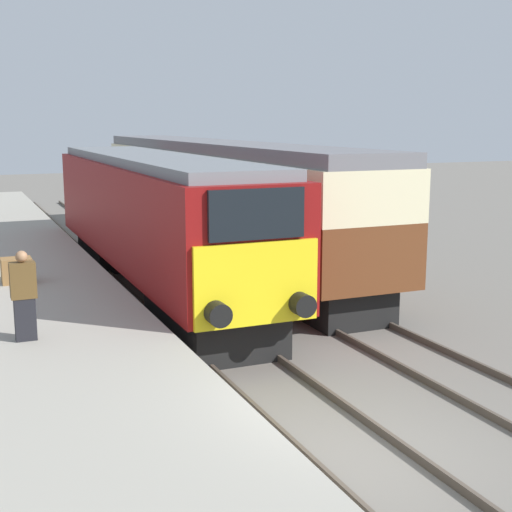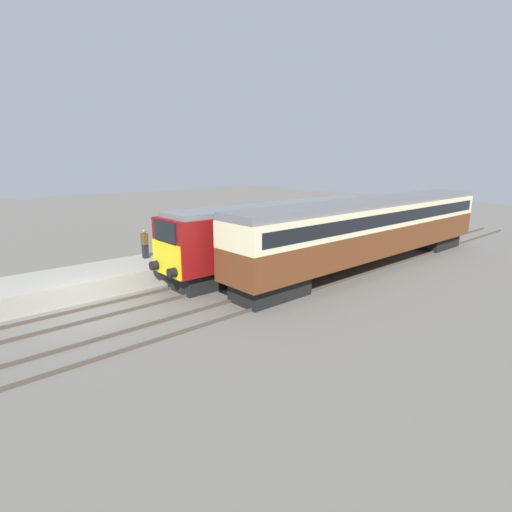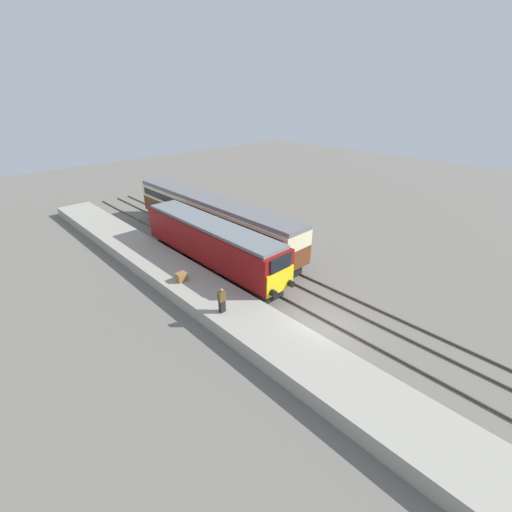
{
  "view_description": "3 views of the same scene",
  "coord_description": "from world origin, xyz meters",
  "px_view_note": "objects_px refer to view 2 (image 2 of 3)",
  "views": [
    {
      "loc": [
        -5.09,
        -8.21,
        4.76
      ],
      "look_at": [
        0.0,
        3.69,
        2.31
      ],
      "focal_mm": 50.0,
      "sensor_mm": 36.0,
      "label": 1
    },
    {
      "loc": [
        16.21,
        -5.07,
        6.27
      ],
      "look_at": [
        1.7,
        7.69,
        1.6
      ],
      "focal_mm": 28.0,
      "sensor_mm": 36.0,
      "label": 2
    },
    {
      "loc": [
        -14.29,
        -9.07,
        12.91
      ],
      "look_at": [
        1.7,
        7.69,
        1.6
      ],
      "focal_mm": 24.0,
      "sensor_mm": 36.0,
      "label": 3
    }
  ],
  "objects_px": {
    "locomotive": "(279,233)",
    "passenger_carriage": "(374,226)",
    "luggage_crate": "(219,242)",
    "person_on_platform": "(145,244)"
  },
  "relations": [
    {
      "from": "locomotive",
      "to": "passenger_carriage",
      "type": "relative_size",
      "value": 0.71
    },
    {
      "from": "locomotive",
      "to": "passenger_carriage",
      "type": "height_order",
      "value": "passenger_carriage"
    },
    {
      "from": "passenger_carriage",
      "to": "luggage_crate",
      "type": "xyz_separation_m",
      "value": [
        -7.2,
        -6.02,
        -1.24
      ]
    },
    {
      "from": "passenger_carriage",
      "to": "person_on_platform",
      "type": "height_order",
      "value": "passenger_carriage"
    },
    {
      "from": "locomotive",
      "to": "person_on_platform",
      "type": "bearing_deg",
      "value": -122.55
    },
    {
      "from": "passenger_carriage",
      "to": "person_on_platform",
      "type": "bearing_deg",
      "value": -124.51
    },
    {
      "from": "locomotive",
      "to": "person_on_platform",
      "type": "distance_m",
      "value": 7.56
    },
    {
      "from": "locomotive",
      "to": "luggage_crate",
      "type": "distance_m",
      "value": 4.2
    },
    {
      "from": "person_on_platform",
      "to": "luggage_crate",
      "type": "xyz_separation_m",
      "value": [
        0.26,
        4.84,
        -0.5
      ]
    },
    {
      "from": "person_on_platform",
      "to": "luggage_crate",
      "type": "bearing_deg",
      "value": 86.9
    }
  ]
}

